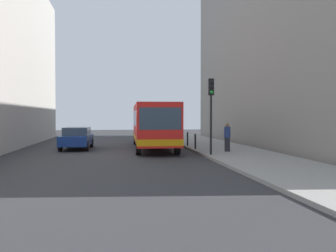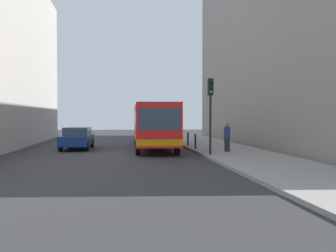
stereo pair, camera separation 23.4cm
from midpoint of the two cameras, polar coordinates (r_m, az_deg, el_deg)
name	(u,v)px [view 2 (the right image)]	position (r m, az deg, el deg)	size (l,w,h in m)	color
ground_plane	(143,155)	(21.56, -3.59, -4.41)	(80.00, 80.00, 0.00)	#2D2D30
sidewalk	(233,152)	(22.56, 10.26, -3.98)	(4.40, 40.00, 0.15)	gray
building_right	(299,36)	(29.07, 19.67, 12.83)	(7.00, 32.00, 15.95)	gray
bus	(153,124)	(25.43, -1.98, 0.39)	(2.86, 11.09, 3.00)	red
car_beside_bus	(77,138)	(25.79, -13.48, -1.73)	(1.99, 4.46, 1.48)	navy
car_behind_bus	(152,132)	(34.87, -2.27, -0.86)	(2.11, 4.52, 1.48)	navy
traffic_light	(210,102)	(20.21, 6.86, 3.72)	(0.28, 0.33, 4.10)	black
bollard_near	(195,141)	(23.67, 4.50, -2.37)	(0.11, 0.11, 0.95)	black
bollard_mid	(188,139)	(26.20, 3.33, -1.99)	(0.11, 0.11, 0.95)	black
pedestrian_near_signal	(227,137)	(22.12, 9.34, -1.73)	(0.38, 0.38, 1.67)	#26262D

